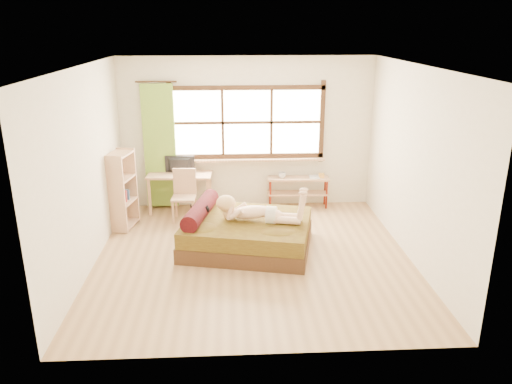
{
  "coord_description": "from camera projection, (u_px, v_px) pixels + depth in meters",
  "views": [
    {
      "loc": [
        -0.31,
        -6.55,
        3.21
      ],
      "look_at": [
        0.05,
        0.2,
        0.93
      ],
      "focal_mm": 35.0,
      "sensor_mm": 36.0,
      "label": 1
    }
  ],
  "objects": [
    {
      "name": "bookshelf",
      "position": [
        122.0,
        190.0,
        8.11
      ],
      "size": [
        0.42,
        0.61,
        1.28
      ],
      "rotation": [
        0.0,
        0.0,
        -0.2
      ],
      "color": "tan",
      "rests_on": "floor"
    },
    {
      "name": "ceiling",
      "position": [
        253.0,
        66.0,
        6.37
      ],
      "size": [
        4.5,
        4.5,
        0.0
      ],
      "primitive_type": "plane",
      "rotation": [
        3.14,
        0.0,
        0.0
      ],
      "color": "white",
      "rests_on": "wall_back"
    },
    {
      "name": "pipe_shelf",
      "position": [
        299.0,
        185.0,
        9.11
      ],
      "size": [
        1.13,
        0.32,
        0.63
      ],
      "rotation": [
        0.0,
        0.0,
        -0.04
      ],
      "color": "tan",
      "rests_on": "floor"
    },
    {
      "name": "bed",
      "position": [
        245.0,
        232.0,
        7.46
      ],
      "size": [
        2.11,
        1.83,
        0.7
      ],
      "rotation": [
        0.0,
        0.0,
        -0.22
      ],
      "color": "black",
      "rests_on": "floor"
    },
    {
      "name": "window",
      "position": [
        247.0,
        125.0,
        8.86
      ],
      "size": [
        2.8,
        0.16,
        1.46
      ],
      "color": "#FFEDBF",
      "rests_on": "wall_back"
    },
    {
      "name": "wall_front",
      "position": [
        265.0,
        233.0,
        4.68
      ],
      "size": [
        4.5,
        0.0,
        4.5
      ],
      "primitive_type": "plane",
      "rotation": [
        -1.57,
        0.0,
        0.0
      ],
      "color": "silver",
      "rests_on": "floor"
    },
    {
      "name": "wall_back",
      "position": [
        247.0,
        133.0,
        8.93
      ],
      "size": [
        4.5,
        0.0,
        4.5
      ],
      "primitive_type": "plane",
      "rotation": [
        1.57,
        0.0,
        0.0
      ],
      "color": "silver",
      "rests_on": "floor"
    },
    {
      "name": "woman",
      "position": [
        258.0,
        203.0,
        7.26
      ],
      "size": [
        1.33,
        0.64,
        0.55
      ],
      "primitive_type": null,
      "rotation": [
        0.0,
        0.0,
        -0.22
      ],
      "color": "beige",
      "rests_on": "bed"
    },
    {
      "name": "desk",
      "position": [
        180.0,
        179.0,
        8.83
      ],
      "size": [
        1.15,
        0.58,
        0.7
      ],
      "rotation": [
        0.0,
        0.0,
        -0.06
      ],
      "color": "tan",
      "rests_on": "floor"
    },
    {
      "name": "floor",
      "position": [
        253.0,
        257.0,
        7.24
      ],
      "size": [
        4.5,
        4.5,
        0.0
      ],
      "primitive_type": "plane",
      "color": "#9E754C",
      "rests_on": "ground"
    },
    {
      "name": "kitten",
      "position": [
        199.0,
        211.0,
        7.41
      ],
      "size": [
        0.29,
        0.17,
        0.22
      ],
      "primitive_type": null,
      "rotation": [
        0.0,
        0.0,
        -0.22
      ],
      "color": "black",
      "rests_on": "bed"
    },
    {
      "name": "cup",
      "position": [
        282.0,
        175.0,
        9.03
      ],
      "size": [
        0.14,
        0.14,
        0.11
      ],
      "primitive_type": "imported",
      "rotation": [
        0.0,
        0.0,
        -0.04
      ],
      "color": "gray",
      "rests_on": "pipe_shelf"
    },
    {
      "name": "wall_left",
      "position": [
        86.0,
        170.0,
        6.69
      ],
      "size": [
        0.0,
        4.5,
        4.5
      ],
      "primitive_type": "plane",
      "rotation": [
        1.57,
        0.0,
        1.57
      ],
      "color": "silver",
      "rests_on": "floor"
    },
    {
      "name": "chair",
      "position": [
        184.0,
        192.0,
        8.52
      ],
      "size": [
        0.41,
        0.41,
        0.88
      ],
      "rotation": [
        0.0,
        0.0,
        -0.06
      ],
      "color": "tan",
      "rests_on": "floor"
    },
    {
      "name": "curtain",
      "position": [
        160.0,
        147.0,
        8.81
      ],
      "size": [
        0.55,
        0.1,
        2.2
      ],
      "primitive_type": "cube",
      "color": "#508323",
      "rests_on": "wall_back"
    },
    {
      "name": "wall_right",
      "position": [
        415.0,
        165.0,
        6.92
      ],
      "size": [
        0.0,
        4.5,
        4.5
      ],
      "primitive_type": "plane",
      "rotation": [
        1.57,
        0.0,
        -1.57
      ],
      "color": "silver",
      "rests_on": "floor"
    },
    {
      "name": "monitor",
      "position": [
        179.0,
        165.0,
        8.8
      ],
      "size": [
        0.52,
        0.1,
        0.3
      ],
      "primitive_type": "imported",
      "rotation": [
        0.0,
        0.0,
        3.08
      ],
      "color": "black",
      "rests_on": "desk"
    },
    {
      "name": "book",
      "position": [
        309.0,
        177.0,
        9.07
      ],
      "size": [
        0.19,
        0.25,
        0.02
      ],
      "primitive_type": "imported",
      "rotation": [
        0.0,
        0.0,
        -0.04
      ],
      "color": "gray",
      "rests_on": "pipe_shelf"
    }
  ]
}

